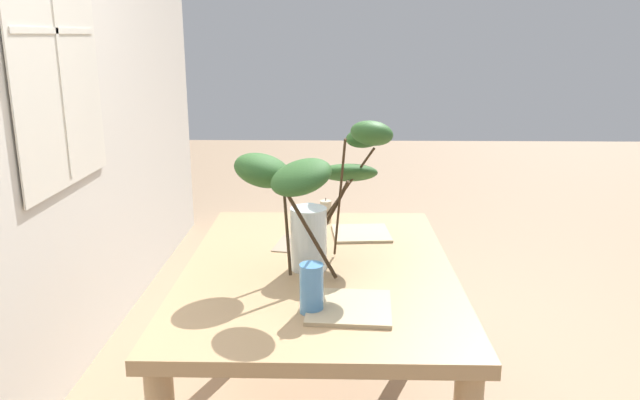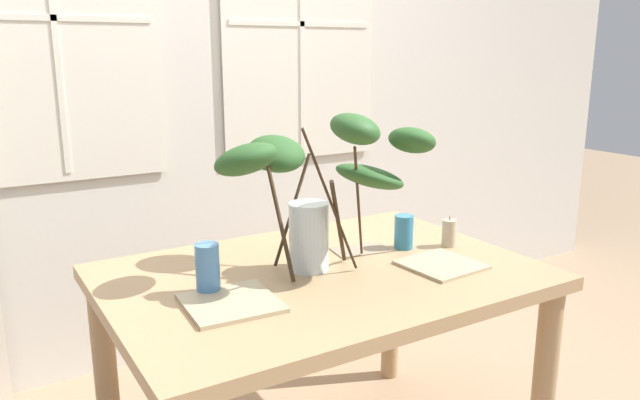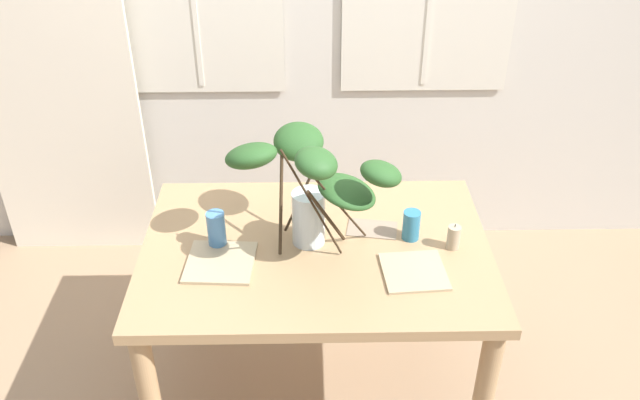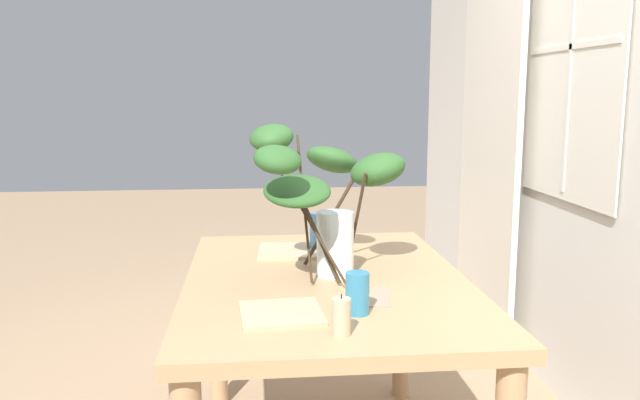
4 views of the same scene
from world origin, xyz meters
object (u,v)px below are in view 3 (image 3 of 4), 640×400
at_px(plate_square_left, 220,262).
at_px(plate_square_right, 414,271).
at_px(vase_with_branches, 308,178).
at_px(drinking_glass_blue_left, 216,230).
at_px(dining_table, 316,268).
at_px(pillar_candle, 454,237).
at_px(drinking_glass_blue_right, 411,225).

height_order(plate_square_left, plate_square_right, plate_square_left).
distance_m(vase_with_branches, drinking_glass_blue_left, 0.41).
relative_size(drinking_glass_blue_left, plate_square_right, 0.66).
distance_m(dining_table, drinking_glass_blue_left, 0.41).
bearing_deg(pillar_candle, plate_square_right, -138.61).
bearing_deg(pillar_candle, plate_square_left, -174.68).
relative_size(dining_table, plate_square_right, 5.89).
relative_size(drinking_glass_blue_right, plate_square_right, 0.53).
xyz_separation_m(vase_with_branches, pillar_candle, (0.54, -0.03, -0.25)).
bearing_deg(vase_with_branches, plate_square_left, -161.56).
bearing_deg(plate_square_left, plate_square_right, -5.29).
xyz_separation_m(dining_table, plate_square_left, (-0.35, -0.10, 0.11)).
xyz_separation_m(dining_table, plate_square_right, (0.35, -0.16, 0.11)).
relative_size(dining_table, pillar_candle, 12.32).
height_order(dining_table, pillar_candle, pillar_candle).
bearing_deg(plate_square_left, vase_with_branches, 18.44).
distance_m(plate_square_left, plate_square_right, 0.70).
relative_size(plate_square_left, pillar_candle, 2.28).
bearing_deg(plate_square_right, drinking_glass_blue_right, 86.19).
bearing_deg(plate_square_right, vase_with_branches, 155.35).
bearing_deg(vase_with_branches, drinking_glass_blue_left, 179.68).
relative_size(dining_table, drinking_glass_blue_left, 8.98).
bearing_deg(drinking_glass_blue_left, vase_with_branches, -0.32).
relative_size(drinking_glass_blue_right, plate_square_left, 0.48).
bearing_deg(drinking_glass_blue_right, vase_with_branches, -174.48).
bearing_deg(drinking_glass_blue_left, dining_table, -1.79).
bearing_deg(pillar_candle, drinking_glass_blue_left, 178.11).
height_order(drinking_glass_blue_left, plate_square_right, drinking_glass_blue_left).
bearing_deg(drinking_glass_blue_left, pillar_candle, -1.89).
height_order(drinking_glass_blue_right, plate_square_left, drinking_glass_blue_right).
relative_size(vase_with_branches, plate_square_left, 2.68).
xyz_separation_m(vase_with_branches, plate_square_left, (-0.32, -0.11, -0.29)).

